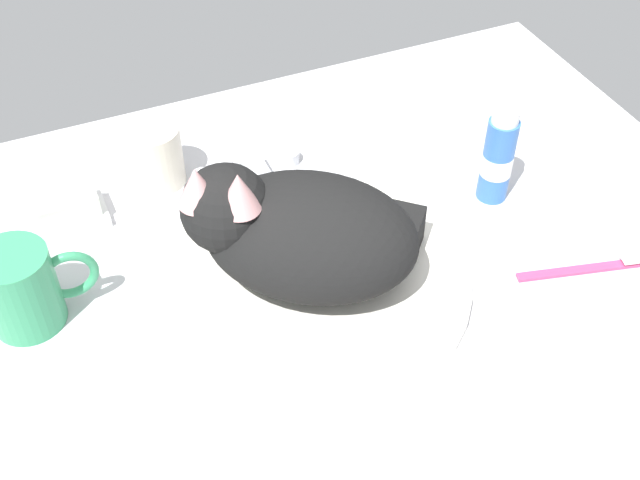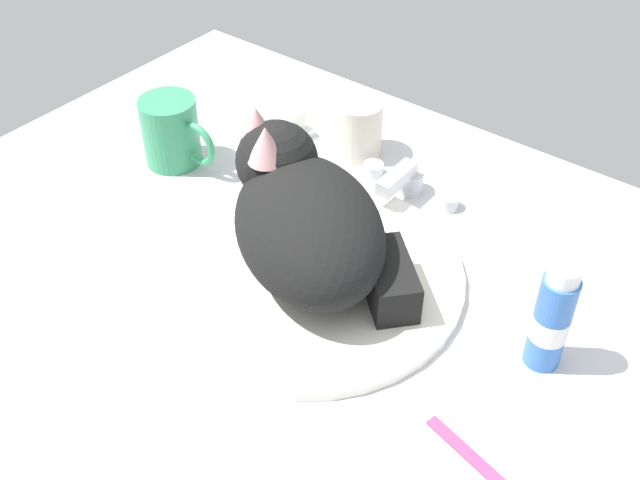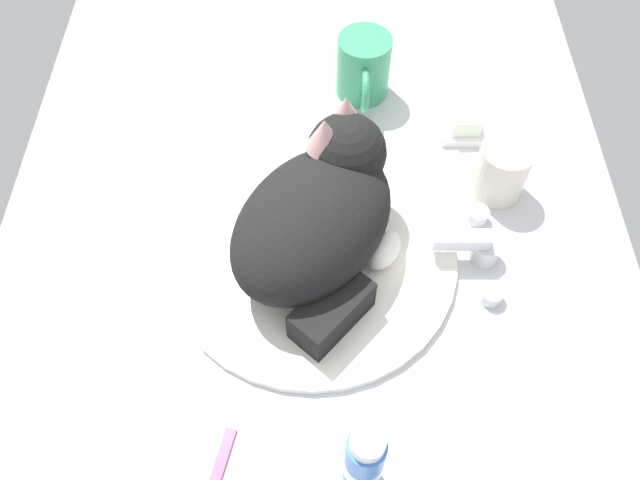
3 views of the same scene
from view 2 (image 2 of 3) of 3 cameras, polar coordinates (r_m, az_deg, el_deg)
name	(u,v)px [view 2 (image 2 of 3)]	position (r cm, az deg, el deg)	size (l,w,h in cm)	color
ground_plane	(310,287)	(92.23, -0.78, -3.48)	(110.00, 82.50, 3.00)	silver
sink_basin	(309,274)	(90.81, -0.79, -2.55)	(36.42, 36.42, 1.12)	white
faucet	(406,182)	(103.06, 6.39, 4.30)	(14.75, 8.87, 5.03)	silver
cat	(306,217)	(87.00, -1.06, 1.73)	(29.66, 26.81, 16.29)	black
coffee_mug	(172,132)	(109.21, -10.87, 7.84)	(12.30, 7.89, 9.69)	#389966
rinse_cup	(358,128)	(109.74, 2.80, 8.27)	(6.98, 6.98, 8.16)	silver
soap_dish	(278,130)	(115.76, -3.14, 8.10)	(9.00, 6.40, 1.20)	white
soap_bar	(277,119)	(114.72, -3.18, 8.93)	(7.38, 4.05, 2.72)	silver
toothpaste_bottle	(552,319)	(81.31, 16.75, -5.62)	(3.92, 3.92, 13.28)	#3870C6
toothbrush	(496,477)	(75.21, 12.86, -16.70)	(14.73, 4.80, 1.60)	#D83F72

